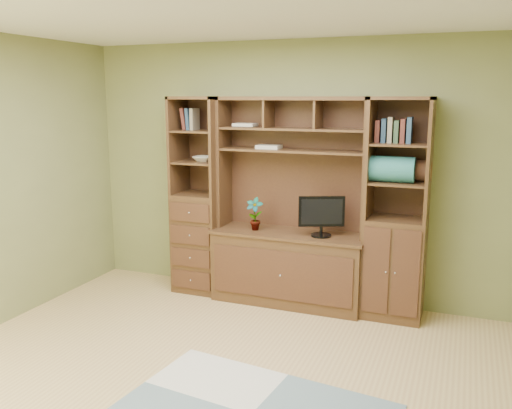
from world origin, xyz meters
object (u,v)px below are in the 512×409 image
at_px(monitor, 322,209).
at_px(left_tower, 200,196).
at_px(center_hutch, 289,203).
at_px(right_tower, 397,210).

bearing_deg(monitor, left_tower, 153.94).
bearing_deg(monitor, center_hutch, 151.22).
bearing_deg(left_tower, right_tower, 0.00).
height_order(right_tower, monitor, right_tower).
relative_size(center_hutch, right_tower, 1.00).
relative_size(center_hutch, monitor, 3.80).
distance_m(left_tower, monitor, 1.34).
height_order(center_hutch, right_tower, same).
relative_size(right_tower, monitor, 3.80).
distance_m(center_hutch, monitor, 0.34).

